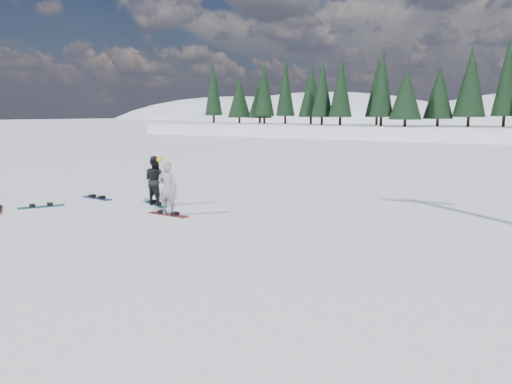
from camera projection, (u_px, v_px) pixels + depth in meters
ground at (106, 216)px, 15.70m from camera, size 420.00×420.00×0.00m
alpine_backdrop at (490, 160)px, 182.29m from camera, size 412.50×227.00×53.20m
snowboarder_woman at (167, 188)px, 15.68m from camera, size 0.72×0.57×1.86m
snowboarder_man at (155, 180)px, 17.47m from camera, size 0.88×0.70×1.74m
snowboard_woman at (168, 215)px, 15.82m from camera, size 1.50×0.29×0.03m
snowboard_man at (156, 204)px, 17.61m from camera, size 1.49×0.85×0.03m
snowboard_loose_c at (97, 198)px, 18.86m from camera, size 1.51×0.36×0.03m
snowboard_loose_a at (41, 207)px, 17.16m from camera, size 1.00×1.44×0.03m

